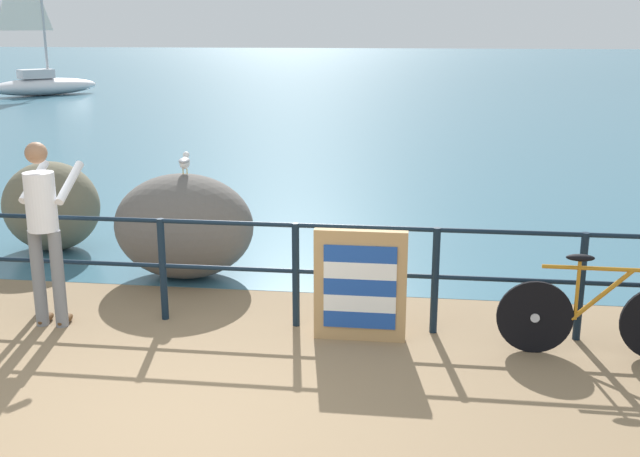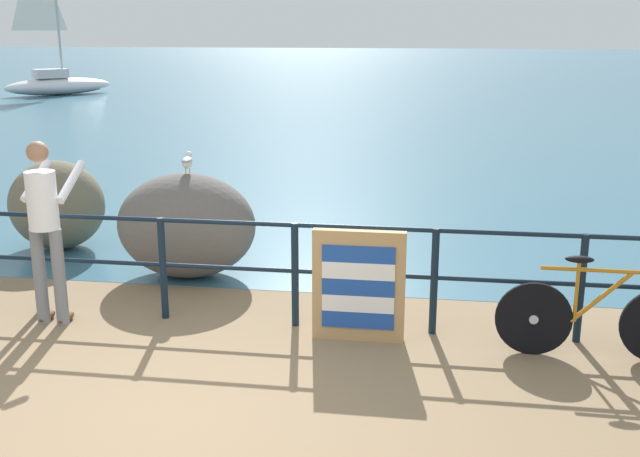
% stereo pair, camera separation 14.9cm
% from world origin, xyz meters
% --- Properties ---
extents(ground_plane, '(120.00, 120.00, 0.10)m').
position_xyz_m(ground_plane, '(0.00, 20.00, -0.05)').
color(ground_plane, '#846B4C').
extents(sea_surface, '(120.00, 90.00, 0.01)m').
position_xyz_m(sea_surface, '(0.00, 47.95, 0.00)').
color(sea_surface, '#38667A').
rests_on(sea_surface, ground_plane).
extents(promenade_railing, '(9.22, 0.07, 1.02)m').
position_xyz_m(promenade_railing, '(-0.00, 2.02, 0.63)').
color(promenade_railing, black).
rests_on(promenade_railing, ground_plane).
extents(bicycle, '(1.70, 0.48, 0.92)m').
position_xyz_m(bicycle, '(3.50, 1.67, 0.46)').
color(bicycle, black).
rests_on(bicycle, ground_plane).
extents(person_at_railing, '(0.45, 0.64, 1.78)m').
position_xyz_m(person_at_railing, '(-1.68, 1.74, 0.99)').
color(person_at_railing, slate).
rests_on(person_at_railing, ground_plane).
extents(folded_deckchair_stack, '(0.84, 0.10, 1.04)m').
position_xyz_m(folded_deckchair_stack, '(1.28, 1.77, 0.52)').
color(folded_deckchair_stack, tan).
rests_on(folded_deckchair_stack, ground_plane).
extents(breakwater_boulder_main, '(1.59, 1.17, 1.20)m').
position_xyz_m(breakwater_boulder_main, '(-0.84, 3.31, 0.60)').
color(breakwater_boulder_main, '#605B56').
rests_on(breakwater_boulder_main, ground).
extents(breakwater_boulder_left, '(1.23, 1.04, 1.15)m').
position_xyz_m(breakwater_boulder_left, '(-2.84, 4.16, 0.57)').
color(breakwater_boulder_left, '#68624D').
rests_on(breakwater_boulder_left, ground).
extents(seagull, '(0.15, 0.34, 0.23)m').
position_xyz_m(seagull, '(-0.80, 3.33, 1.34)').
color(seagull, gold).
rests_on(seagull, breakwater_boulder_main).
extents(sailboat, '(3.97, 4.09, 6.16)m').
position_xyz_m(sailboat, '(-13.58, 25.12, 0.71)').
color(sailboat, white).
rests_on(sailboat, sea_surface).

